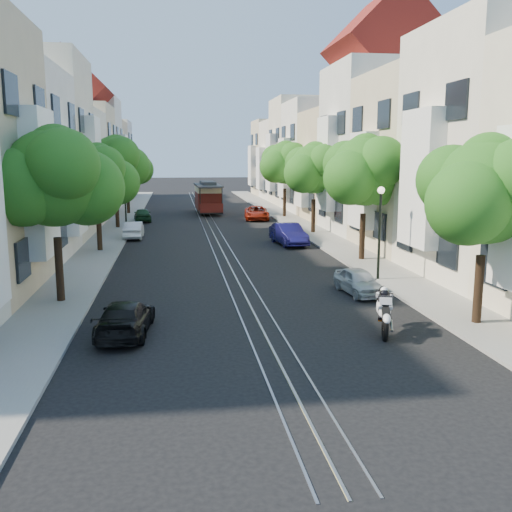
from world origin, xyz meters
name	(u,v)px	position (x,y,z in m)	size (l,w,h in m)	color
ground	(208,223)	(0.00, 28.00, 0.00)	(200.00, 200.00, 0.00)	black
sidewalk_east	(292,220)	(7.25, 28.00, 0.06)	(2.50, 80.00, 0.12)	gray
sidewalk_west	(121,223)	(-7.25, 28.00, 0.06)	(2.50, 80.00, 0.12)	gray
rail_left	(201,223)	(-0.55, 28.00, 0.01)	(0.06, 80.00, 0.02)	gray
rail_slot	(208,222)	(0.00, 28.00, 0.01)	(0.06, 80.00, 0.02)	gray
rail_right	(214,222)	(0.55, 28.00, 0.01)	(0.06, 80.00, 0.02)	gray
lane_line	(208,223)	(0.00, 28.00, 0.00)	(0.08, 80.00, 0.01)	tan
townhouses_east	(345,161)	(11.87, 27.91, 5.18)	(7.75, 72.00, 12.00)	beige
townhouses_west	(59,162)	(-11.87, 27.91, 5.08)	(7.75, 72.00, 11.76)	silver
tree_e_a	(487,194)	(7.26, -3.02, 4.40)	(4.72, 3.87, 6.27)	black
tree_e_b	(366,173)	(7.26, 8.98, 4.73)	(4.93, 4.08, 6.68)	black
tree_e_c	(315,170)	(7.26, 19.98, 4.60)	(4.84, 3.99, 6.52)	black
tree_e_d	(286,164)	(7.26, 30.98, 4.87)	(5.01, 4.16, 6.85)	black
tree_w_a	(55,180)	(-7.14, 1.98, 4.73)	(4.93, 4.08, 6.68)	black
tree_w_b	(98,177)	(-7.14, 13.98, 4.40)	(4.72, 3.87, 6.27)	black
tree_w_c	(116,163)	(-7.14, 24.98, 5.07)	(5.13, 4.28, 7.09)	black
tree_w_d	(127,166)	(-7.14, 35.98, 4.60)	(4.84, 3.99, 6.52)	black
lamp_east	(380,219)	(6.30, 4.00, 2.85)	(0.32, 0.32, 4.16)	black
lamp_west	(125,194)	(-6.30, 22.00, 2.85)	(0.32, 0.32, 4.16)	black
sportbike_rider	(384,308)	(3.77, -3.45, 0.85)	(0.92, 2.12, 1.52)	black
cable_car	(208,196)	(0.50, 35.96, 1.69)	(2.53, 7.48, 2.85)	black
parked_car_e_near	(359,281)	(4.68, 1.83, 0.53)	(1.25, 3.10, 1.06)	#ACB3B8
parked_car_e_mid	(289,234)	(4.40, 15.12, 0.68)	(1.44, 4.13, 1.36)	#100E46
parked_car_e_far	(257,213)	(4.40, 29.46, 0.61)	(2.03, 4.39, 1.22)	maroon
parked_car_w_near	(125,318)	(-4.40, -2.36, 0.55)	(1.54, 3.79, 1.10)	black
parked_car_w_mid	(134,230)	(-5.60, 19.38, 0.58)	(1.23, 3.54, 1.17)	silver
parked_car_w_far	(143,215)	(-5.52, 29.56, 0.59)	(1.38, 3.44, 1.17)	#15361C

